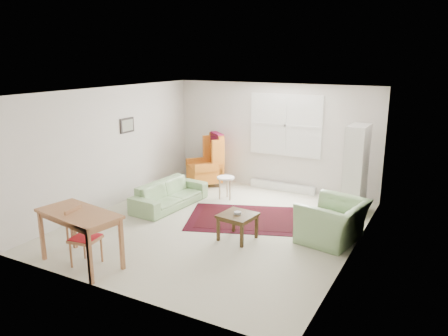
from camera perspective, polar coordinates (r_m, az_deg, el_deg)
The scene contains 10 objects.
room at distance 8.09m, azimuth -0.18°, elevation 1.26°, with size 5.04×5.54×2.51m.
rug at distance 8.61m, azimuth 3.54°, elevation -6.59°, with size 2.42×1.56×0.02m, color black, non-canonical shape.
sofa at distance 9.27m, azimuth -7.12°, elevation -2.82°, with size 1.82×0.71×0.73m, color #82A76F.
armchair at distance 7.71m, azimuth 14.06°, elevation -6.27°, with size 1.10×0.96×0.86m, color #82A76F.
wingback_chair at distance 10.63m, azimuth -2.62°, elevation 1.09°, with size 0.74×0.79×1.29m, color orange, non-canonical shape.
coffee_table at distance 7.62m, azimuth 1.78°, elevation -7.65°, with size 0.57×0.57×0.47m, color #3D2B13, non-canonical shape.
stool at distance 9.70m, azimuth 0.22°, elevation -2.60°, with size 0.38×0.38×0.52m, color white, non-canonical shape.
cabinet at distance 9.13m, azimuth 16.88°, elevation -0.18°, with size 0.38×0.72×1.79m, color silver, non-canonical shape.
desk at distance 7.02m, azimuth -18.20°, elevation -8.75°, with size 1.33×0.67×0.84m, color #A96F44, non-canonical shape.
desk_chair at distance 6.98m, azimuth -17.68°, elevation -8.61°, with size 0.39×0.39×0.90m, color #A96F44, non-canonical shape.
Camera 1 is at (3.78, -6.70, 3.10)m, focal length 35.00 mm.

